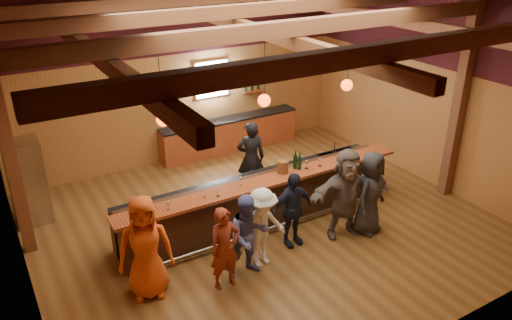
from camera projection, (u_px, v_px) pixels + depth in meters
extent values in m
plane|color=brown|center=(263.00, 223.00, 10.48)|extent=(9.00, 9.00, 0.00)
cube|color=#975C29|center=(182.00, 75.00, 12.65)|extent=(9.00, 0.04, 4.50)
cube|color=#975C29|center=(426.00, 218.00, 6.41)|extent=(9.00, 0.04, 4.50)
cube|color=#975C29|center=(8.00, 177.00, 7.45)|extent=(0.04, 8.00, 4.50)
cube|color=#975C29|center=(429.00, 88.00, 11.61)|extent=(0.04, 8.00, 4.50)
cube|color=brown|center=(265.00, 1.00, 8.58)|extent=(9.00, 8.00, 0.04)
cube|color=#370F13|center=(179.00, 19.00, 12.05)|extent=(9.00, 0.01, 1.70)
cube|color=#370F13|center=(437.00, 27.00, 11.01)|extent=(0.01, 8.00, 1.70)
cube|color=#552C18|center=(7.00, 142.00, 8.69)|extent=(0.22, 0.22, 4.50)
cube|color=#552C18|center=(460.00, 101.00, 10.76)|extent=(0.22, 0.22, 4.50)
cube|color=#552C18|center=(387.00, 51.00, 6.37)|extent=(8.80, 0.20, 0.25)
cube|color=#552C18|center=(298.00, 27.00, 7.93)|extent=(8.80, 0.20, 0.25)
cube|color=#552C18|center=(237.00, 11.00, 9.49)|extent=(8.80, 0.20, 0.25)
cube|color=#552C18|center=(194.00, 0.00, 11.05)|extent=(8.80, 0.20, 0.25)
cube|color=#552C18|center=(93.00, 52.00, 7.43)|extent=(0.18, 7.80, 0.22)
cube|color=#552C18|center=(265.00, 33.00, 8.81)|extent=(0.18, 7.80, 0.22)
cube|color=#552C18|center=(389.00, 19.00, 10.20)|extent=(0.18, 7.80, 0.22)
cube|color=black|center=(263.00, 202.00, 10.26)|extent=(6.00, 0.60, 1.05)
cube|color=maroon|center=(268.00, 181.00, 9.88)|extent=(6.30, 0.50, 0.06)
cube|color=black|center=(254.00, 177.00, 10.38)|extent=(6.00, 0.48, 0.05)
cube|color=black|center=(254.00, 197.00, 10.58)|extent=(6.00, 0.48, 0.90)
cube|color=silver|center=(330.00, 159.00, 11.33)|extent=(0.45, 0.40, 0.14)
cube|color=silver|center=(347.00, 154.00, 11.56)|extent=(0.45, 0.40, 0.14)
cylinder|color=silver|center=(274.00, 227.00, 10.09)|extent=(6.00, 0.06, 0.06)
cube|color=maroon|center=(230.00, 135.00, 13.75)|extent=(4.00, 0.50, 0.90)
cube|color=black|center=(230.00, 119.00, 13.55)|extent=(4.00, 0.52, 0.05)
cube|color=silver|center=(211.00, 79.00, 13.07)|extent=(0.95, 0.08, 0.95)
cube|color=white|center=(212.00, 79.00, 13.03)|extent=(0.78, 0.01, 0.78)
cube|color=black|center=(137.00, 88.00, 12.11)|extent=(0.55, 0.04, 0.45)
cube|color=silver|center=(138.00, 89.00, 12.09)|extent=(0.45, 0.01, 0.35)
cube|color=black|center=(270.00, 68.00, 13.87)|extent=(0.55, 0.04, 0.45)
cube|color=silver|center=(270.00, 68.00, 13.85)|extent=(0.45, 0.01, 0.35)
cube|color=black|center=(299.00, 64.00, 14.33)|extent=(0.55, 0.04, 0.45)
cube|color=silver|center=(300.00, 64.00, 14.31)|extent=(0.45, 0.01, 0.35)
cube|color=maroon|center=(171.00, 105.00, 12.67)|extent=(0.60, 0.18, 0.04)
cylinder|color=black|center=(163.00, 101.00, 12.51)|extent=(0.07, 0.07, 0.26)
cylinder|color=black|center=(170.00, 100.00, 12.61)|extent=(0.07, 0.07, 0.26)
cylinder|color=black|center=(178.00, 98.00, 12.70)|extent=(0.07, 0.07, 0.26)
cube|color=maroon|center=(252.00, 91.00, 13.78)|extent=(0.60, 0.18, 0.04)
cylinder|color=black|center=(246.00, 87.00, 13.62)|extent=(0.07, 0.07, 0.26)
cylinder|color=black|center=(252.00, 86.00, 13.71)|extent=(0.07, 0.07, 0.26)
cylinder|color=black|center=(258.00, 85.00, 13.81)|extent=(0.07, 0.07, 0.26)
cylinder|color=black|center=(160.00, 83.00, 8.15)|extent=(0.01, 0.01, 1.25)
sphere|color=#FF3D0C|center=(163.00, 119.00, 8.42)|extent=(0.24, 0.24, 0.24)
cylinder|color=black|center=(264.00, 68.00, 9.08)|extent=(0.01, 0.01, 1.25)
sphere|color=#FF3D0C|center=(264.00, 101.00, 9.34)|extent=(0.24, 0.24, 0.24)
cylinder|color=black|center=(349.00, 55.00, 10.00)|extent=(0.01, 0.01, 1.25)
sphere|color=#FF3D0C|center=(347.00, 85.00, 10.27)|extent=(0.24, 0.24, 0.24)
cube|color=silver|center=(27.00, 182.00, 10.23)|extent=(0.70, 0.70, 1.80)
imported|color=#DA4C14|center=(145.00, 247.00, 8.10)|extent=(1.03, 0.82, 1.84)
imported|color=maroon|center=(225.00, 248.00, 8.37)|extent=(0.57, 0.39, 1.50)
imported|color=#535EA6|center=(249.00, 236.00, 8.64)|extent=(0.82, 0.67, 1.57)
imported|color=white|center=(262.00, 228.00, 8.90)|extent=(1.05, 0.67, 1.54)
imported|color=#181E31|center=(292.00, 210.00, 9.49)|extent=(0.91, 0.39, 1.53)
imported|color=#665751|center=(346.00, 193.00, 9.74)|extent=(1.80, 0.87, 1.86)
imported|color=#29282B|center=(370.00, 193.00, 9.88)|extent=(0.99, 0.82, 1.74)
imported|color=black|center=(251.00, 158.00, 11.35)|extent=(0.75, 0.62, 1.76)
cylinder|color=brown|center=(283.00, 167.00, 10.12)|extent=(0.24, 0.24, 0.26)
cylinder|color=black|center=(295.00, 162.00, 10.28)|extent=(0.08, 0.08, 0.29)
cylinder|color=black|center=(295.00, 153.00, 10.20)|extent=(0.03, 0.03, 0.10)
cylinder|color=black|center=(300.00, 163.00, 10.25)|extent=(0.08, 0.08, 0.28)
cylinder|color=black|center=(300.00, 155.00, 10.17)|extent=(0.03, 0.03, 0.10)
cylinder|color=silver|center=(137.00, 215.00, 8.65)|extent=(0.06, 0.06, 0.01)
cylinder|color=silver|center=(137.00, 212.00, 8.63)|extent=(0.01, 0.01, 0.09)
sphere|color=silver|center=(137.00, 209.00, 8.60)|extent=(0.07, 0.07, 0.07)
cylinder|color=silver|center=(168.00, 209.00, 8.82)|extent=(0.07, 0.07, 0.01)
cylinder|color=silver|center=(168.00, 207.00, 8.80)|extent=(0.01, 0.01, 0.10)
sphere|color=silver|center=(168.00, 203.00, 8.77)|extent=(0.08, 0.08, 0.08)
cylinder|color=silver|center=(204.00, 198.00, 9.20)|extent=(0.07, 0.07, 0.01)
cylinder|color=silver|center=(204.00, 195.00, 9.18)|extent=(0.01, 0.01, 0.10)
sphere|color=silver|center=(204.00, 191.00, 9.15)|extent=(0.08, 0.08, 0.08)
cylinder|color=silver|center=(218.00, 196.00, 9.26)|extent=(0.06, 0.06, 0.01)
cylinder|color=silver|center=(218.00, 194.00, 9.24)|extent=(0.01, 0.01, 0.09)
sphere|color=silver|center=(218.00, 190.00, 9.21)|extent=(0.07, 0.07, 0.07)
cylinder|color=silver|center=(241.00, 185.00, 9.65)|extent=(0.07, 0.07, 0.01)
cylinder|color=silver|center=(241.00, 183.00, 9.63)|extent=(0.01, 0.01, 0.11)
sphere|color=silver|center=(241.00, 179.00, 9.59)|extent=(0.08, 0.08, 0.08)
cylinder|color=silver|center=(306.00, 168.00, 10.33)|extent=(0.07, 0.07, 0.01)
cylinder|color=silver|center=(307.00, 166.00, 10.31)|extent=(0.01, 0.01, 0.11)
sphere|color=silver|center=(307.00, 162.00, 10.27)|extent=(0.09, 0.09, 0.09)
cylinder|color=silver|center=(320.00, 166.00, 10.45)|extent=(0.07, 0.07, 0.01)
cylinder|color=silver|center=(320.00, 163.00, 10.42)|extent=(0.01, 0.01, 0.10)
sphere|color=silver|center=(320.00, 160.00, 10.39)|extent=(0.08, 0.08, 0.08)
cylinder|color=silver|center=(354.00, 158.00, 10.79)|extent=(0.07, 0.07, 0.01)
cylinder|color=silver|center=(354.00, 156.00, 10.76)|extent=(0.01, 0.01, 0.10)
sphere|color=silver|center=(355.00, 152.00, 10.73)|extent=(0.08, 0.08, 0.08)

